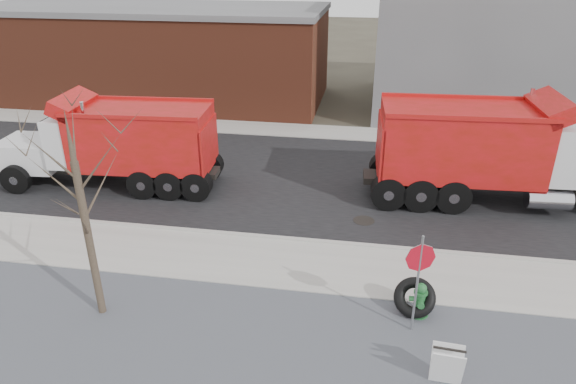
% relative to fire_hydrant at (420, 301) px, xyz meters
% --- Properties ---
extents(ground, '(120.00, 120.00, 0.00)m').
position_rel_fire_hydrant_xyz_m(ground, '(-4.47, 1.42, -0.42)').
color(ground, '#383328').
rests_on(ground, ground).
extents(gravel_verge, '(60.00, 5.00, 0.03)m').
position_rel_fire_hydrant_xyz_m(gravel_verge, '(-4.47, -2.08, -0.41)').
color(gravel_verge, slate).
rests_on(gravel_verge, ground).
extents(sidewalk, '(60.00, 2.50, 0.06)m').
position_rel_fire_hydrant_xyz_m(sidewalk, '(-4.47, 1.67, -0.39)').
color(sidewalk, '#9E9B93').
rests_on(sidewalk, ground).
extents(curb, '(60.00, 0.15, 0.11)m').
position_rel_fire_hydrant_xyz_m(curb, '(-4.47, 2.97, -0.37)').
color(curb, '#9E9B93').
rests_on(curb, ground).
extents(road, '(60.00, 9.40, 0.02)m').
position_rel_fire_hydrant_xyz_m(road, '(-4.47, 7.72, -0.41)').
color(road, black).
rests_on(road, ground).
extents(far_sidewalk, '(60.00, 2.00, 0.06)m').
position_rel_fire_hydrant_xyz_m(far_sidewalk, '(-4.47, 13.42, -0.39)').
color(far_sidewalk, '#9E9B93').
rests_on(far_sidewalk, ground).
extents(building_grey, '(12.00, 10.00, 8.00)m').
position_rel_fire_hydrant_xyz_m(building_grey, '(4.53, 19.42, 3.58)').
color(building_grey, slate).
rests_on(building_grey, ground).
extents(building_brick, '(20.20, 8.20, 5.30)m').
position_rel_fire_hydrant_xyz_m(building_brick, '(-14.47, 18.42, 2.23)').
color(building_brick, brown).
rests_on(building_brick, ground).
extents(bare_tree, '(3.20, 3.20, 5.20)m').
position_rel_fire_hydrant_xyz_m(bare_tree, '(-7.67, -1.18, 2.87)').
color(bare_tree, '#382D23').
rests_on(bare_tree, ground).
extents(fire_hydrant, '(0.52, 0.50, 0.92)m').
position_rel_fire_hydrant_xyz_m(fire_hydrant, '(0.00, 0.00, 0.00)').
color(fire_hydrant, '#2C7438').
rests_on(fire_hydrant, ground).
extents(truck_tire, '(1.18, 1.10, 0.92)m').
position_rel_fire_hydrant_xyz_m(truck_tire, '(-0.12, 0.08, 0.02)').
color(truck_tire, black).
rests_on(truck_tire, ground).
extents(stop_sign, '(0.67, 0.25, 2.56)m').
position_rel_fire_hydrant_xyz_m(stop_sign, '(-0.19, -0.61, 1.34)').
color(stop_sign, gray).
rests_on(stop_sign, ground).
extents(sandwich_board, '(0.67, 0.45, 0.89)m').
position_rel_fire_hydrant_xyz_m(sandwich_board, '(0.40, -2.15, 0.05)').
color(sandwich_board, white).
rests_on(sandwich_board, ground).
extents(dump_truck_red_a, '(9.57, 3.06, 3.81)m').
position_rel_fire_hydrant_xyz_m(dump_truck_red_a, '(2.85, 6.92, 1.51)').
color(dump_truck_red_a, black).
rests_on(dump_truck_red_a, ground).
extents(dump_truck_red_b, '(8.21, 2.88, 3.45)m').
position_rel_fire_hydrant_xyz_m(dump_truck_red_b, '(-10.61, 5.97, 1.33)').
color(dump_truck_red_b, black).
rests_on(dump_truck_red_b, ground).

